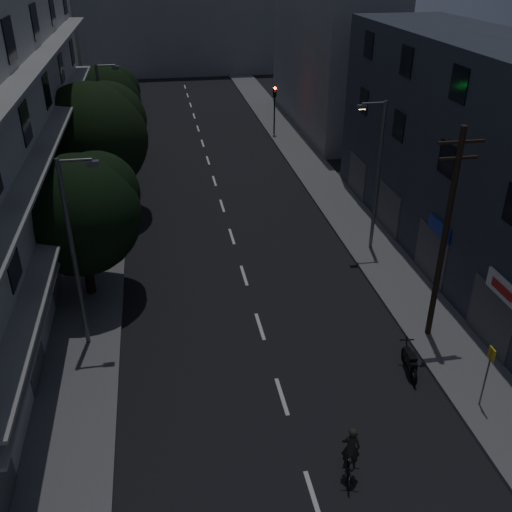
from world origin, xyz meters
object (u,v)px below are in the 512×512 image
object	(u,v)px
motorcycle	(410,362)
cyclist	(349,460)
bus_stop_sign	(488,366)
utility_pole	(445,234)

from	to	relation	value
motorcycle	cyclist	distance (m)	5.85
bus_stop_sign	cyclist	distance (m)	6.11
utility_pole	bus_stop_sign	world-z (taller)	utility_pole
bus_stop_sign	motorcycle	world-z (taller)	bus_stop_sign
bus_stop_sign	motorcycle	xyz separation A→B (m)	(-1.72, 2.29, -1.40)
motorcycle	utility_pole	bearing A→B (deg)	57.64
utility_pole	motorcycle	bearing A→B (deg)	-130.09
utility_pole	motorcycle	world-z (taller)	utility_pole
motorcycle	cyclist	world-z (taller)	cyclist
cyclist	utility_pole	bearing A→B (deg)	64.71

